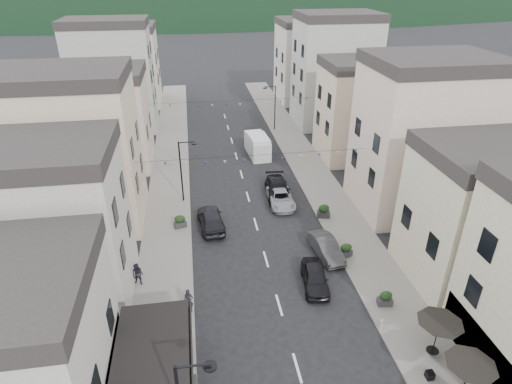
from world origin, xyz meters
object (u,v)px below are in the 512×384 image
parked_car_c (281,198)px  parked_car_e (211,219)px  parked_car_d (278,189)px  delivery_van (258,145)px  parked_car_a (315,278)px  parked_car_b (326,247)px  pedestrian_a (189,301)px  pedestrian_b (138,274)px

parked_car_c → parked_car_e: 7.25m
parked_car_d → parked_car_e: (-6.63, -4.51, 0.05)m
parked_car_e → delivery_van: bearing=-118.6°
parked_car_a → parked_car_e: 10.81m
parked_car_b → pedestrian_a: pedestrian_a is taller
parked_car_c → parked_car_e: bearing=-154.1°
parked_car_d → delivery_van: 10.39m
parked_car_a → delivery_van: size_ratio=0.76×
delivery_van → pedestrian_a: size_ratio=3.21×
parked_car_d → parked_car_e: size_ratio=1.10×
parked_car_b → parked_car_c: parked_car_b is taller
parked_car_c → parked_car_d: bearing=90.0°
pedestrian_b → parked_car_d: bearing=62.2°
pedestrian_a → pedestrian_b: 4.63m
parked_car_a → parked_car_c: parked_car_a is taller
parked_car_b → pedestrian_a: bearing=-163.9°
parked_car_d → pedestrian_a: 16.73m
parked_car_a → parked_car_e: parked_car_e is taller
parked_car_b → parked_car_d: size_ratio=0.80×
parked_car_c → pedestrian_a: (-8.60, -12.83, 0.29)m
parked_car_e → delivery_van: size_ratio=0.90×
parked_car_a → pedestrian_a: pedestrian_a is taller
parked_car_c → delivery_van: bearing=92.8°
parked_car_e → parked_car_a: bearing=122.0°
delivery_van → pedestrian_b: bearing=-122.7°
pedestrian_b → delivery_van: bearing=80.8°
parked_car_d → pedestrian_b: size_ratio=3.12×
parked_car_d → pedestrian_b: 16.44m
parked_car_b → parked_car_c: size_ratio=0.89×
parked_car_a → parked_car_b: size_ratio=0.96×
parked_car_b → parked_car_d: (-1.76, 9.76, 0.07)m
parked_car_e → pedestrian_a: bearing=72.9°
parked_car_a → parked_car_b: bearing=68.1°
parked_car_a → parked_car_d: parked_car_d is taller
delivery_van → parked_car_e: bearing=-117.2°
parked_car_d → parked_car_b: bearing=-76.5°
parked_car_a → parked_car_d: (0.04, 13.06, 0.07)m
parked_car_c → pedestrian_a: 15.45m
parked_car_b → parked_car_e: bearing=140.4°
parked_car_b → parked_car_e: parked_car_e is taller
delivery_van → pedestrian_b: (-11.71, -21.57, -0.26)m
delivery_van → parked_car_d: bearing=-92.4°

